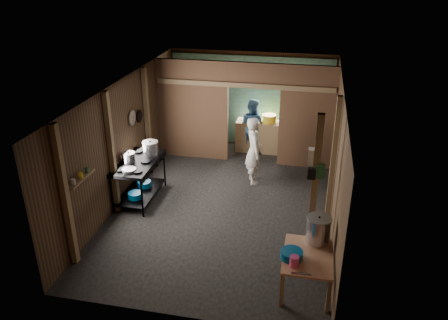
% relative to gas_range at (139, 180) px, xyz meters
% --- Properties ---
extents(floor, '(4.50, 7.00, 0.00)m').
position_rel_gas_range_xyz_m(floor, '(1.88, 0.25, -0.46)').
color(floor, black).
rests_on(floor, ground).
extents(ceiling, '(4.50, 7.00, 0.00)m').
position_rel_gas_range_xyz_m(ceiling, '(1.88, 0.25, 2.14)').
color(ceiling, black).
rests_on(ceiling, ground).
extents(wall_back, '(4.50, 0.00, 2.60)m').
position_rel_gas_range_xyz_m(wall_back, '(1.88, 3.75, 0.84)').
color(wall_back, '#4F391E').
rests_on(wall_back, ground).
extents(wall_front, '(4.50, 0.00, 2.60)m').
position_rel_gas_range_xyz_m(wall_front, '(1.88, -3.25, 0.84)').
color(wall_front, '#4F391E').
rests_on(wall_front, ground).
extents(wall_left, '(0.00, 7.00, 2.60)m').
position_rel_gas_range_xyz_m(wall_left, '(-0.37, 0.25, 0.84)').
color(wall_left, '#4F391E').
rests_on(wall_left, ground).
extents(wall_right, '(0.00, 7.00, 2.60)m').
position_rel_gas_range_xyz_m(wall_right, '(4.13, 0.25, 0.84)').
color(wall_right, '#4F391E').
rests_on(wall_right, ground).
extents(partition_left, '(1.85, 0.10, 2.60)m').
position_rel_gas_range_xyz_m(partition_left, '(0.55, 2.45, 0.84)').
color(partition_left, brown).
rests_on(partition_left, floor).
extents(partition_right, '(1.35, 0.10, 2.60)m').
position_rel_gas_range_xyz_m(partition_right, '(3.46, 2.45, 0.84)').
color(partition_right, brown).
rests_on(partition_right, floor).
extents(partition_header, '(1.30, 0.10, 0.60)m').
position_rel_gas_range_xyz_m(partition_header, '(2.13, 2.45, 1.84)').
color(partition_header, brown).
rests_on(partition_header, wall_back).
extents(turquoise_panel, '(4.40, 0.06, 2.50)m').
position_rel_gas_range_xyz_m(turquoise_panel, '(1.88, 3.69, 0.79)').
color(turquoise_panel, '#6CB9B4').
rests_on(turquoise_panel, wall_back).
extents(back_counter, '(1.20, 0.50, 0.85)m').
position_rel_gas_range_xyz_m(back_counter, '(2.18, 3.20, -0.03)').
color(back_counter, olive).
rests_on(back_counter, floor).
extents(wall_clock, '(0.20, 0.03, 0.20)m').
position_rel_gas_range_xyz_m(wall_clock, '(2.13, 3.65, 1.44)').
color(wall_clock, silver).
rests_on(wall_clock, wall_back).
extents(post_left_a, '(0.10, 0.12, 2.60)m').
position_rel_gas_range_xyz_m(post_left_a, '(-0.30, -2.35, 0.84)').
color(post_left_a, olive).
rests_on(post_left_a, floor).
extents(post_left_b, '(0.10, 0.12, 2.60)m').
position_rel_gas_range_xyz_m(post_left_b, '(-0.30, -0.55, 0.84)').
color(post_left_b, olive).
rests_on(post_left_b, floor).
extents(post_left_c, '(0.10, 0.12, 2.60)m').
position_rel_gas_range_xyz_m(post_left_c, '(-0.30, 1.45, 0.84)').
color(post_left_c, olive).
rests_on(post_left_c, floor).
extents(post_right, '(0.10, 0.12, 2.60)m').
position_rel_gas_range_xyz_m(post_right, '(4.06, 0.05, 0.84)').
color(post_right, olive).
rests_on(post_right, floor).
extents(post_free, '(0.12, 0.12, 2.60)m').
position_rel_gas_range_xyz_m(post_free, '(3.73, -1.05, 0.84)').
color(post_free, olive).
rests_on(post_free, floor).
extents(cross_beam, '(4.40, 0.12, 0.12)m').
position_rel_gas_range_xyz_m(cross_beam, '(1.88, 2.40, 1.59)').
color(cross_beam, olive).
rests_on(cross_beam, wall_left).
extents(pan_lid_big, '(0.03, 0.34, 0.34)m').
position_rel_gas_range_xyz_m(pan_lid_big, '(-0.33, 0.65, 1.19)').
color(pan_lid_big, '#949494').
rests_on(pan_lid_big, wall_left).
extents(pan_lid_small, '(0.03, 0.30, 0.30)m').
position_rel_gas_range_xyz_m(pan_lid_small, '(-0.33, 1.05, 1.09)').
color(pan_lid_small, black).
rests_on(pan_lid_small, wall_left).
extents(wall_shelf, '(0.14, 0.80, 0.03)m').
position_rel_gas_range_xyz_m(wall_shelf, '(-0.27, -1.85, 0.94)').
color(wall_shelf, olive).
rests_on(wall_shelf, wall_left).
extents(jar_white, '(0.07, 0.07, 0.10)m').
position_rel_gas_range_xyz_m(jar_white, '(-0.27, -2.10, 1.01)').
color(jar_white, silver).
rests_on(jar_white, wall_shelf).
extents(jar_yellow, '(0.08, 0.08, 0.10)m').
position_rel_gas_range_xyz_m(jar_yellow, '(-0.27, -1.85, 1.01)').
color(jar_yellow, yellow).
rests_on(jar_yellow, wall_shelf).
extents(jar_green, '(0.06, 0.06, 0.10)m').
position_rel_gas_range_xyz_m(jar_green, '(-0.27, -1.63, 1.01)').
color(jar_green, '#285F34').
rests_on(jar_green, wall_shelf).
extents(bag_white, '(0.22, 0.15, 0.32)m').
position_rel_gas_range_xyz_m(bag_white, '(3.68, -0.97, 1.32)').
color(bag_white, silver).
rests_on(bag_white, post_free).
extents(bag_green, '(0.16, 0.12, 0.24)m').
position_rel_gas_range_xyz_m(bag_green, '(3.80, -1.11, 1.14)').
color(bag_green, '#285F34').
rests_on(bag_green, post_free).
extents(bag_black, '(0.14, 0.10, 0.20)m').
position_rel_gas_range_xyz_m(bag_black, '(3.66, -1.13, 1.09)').
color(bag_black, black).
rests_on(bag_black, post_free).
extents(gas_range, '(0.79, 1.54, 0.91)m').
position_rel_gas_range_xyz_m(gas_range, '(0.00, 0.00, 0.00)').
color(gas_range, black).
rests_on(gas_range, floor).
extents(prep_table, '(0.78, 1.07, 0.63)m').
position_rel_gas_range_xyz_m(prep_table, '(3.71, -2.20, -0.14)').
color(prep_table, tan).
rests_on(prep_table, floor).
extents(stove_pot_large, '(0.37, 0.37, 0.35)m').
position_rel_gas_range_xyz_m(stove_pot_large, '(0.17, 0.35, 0.61)').
color(stove_pot_large, '#B5B5BE').
rests_on(stove_pot_large, gas_range).
extents(stove_pot_med, '(0.36, 0.36, 0.24)m').
position_rel_gas_range_xyz_m(stove_pot_med, '(-0.17, -0.06, 0.55)').
color(stove_pot_med, '#B5B5BE').
rests_on(stove_pot_med, gas_range).
extents(frying_pan, '(0.31, 0.52, 0.07)m').
position_rel_gas_range_xyz_m(frying_pan, '(0.00, -0.47, 0.48)').
color(frying_pan, '#949494').
rests_on(frying_pan, gas_range).
extents(blue_tub_front, '(0.31, 0.31, 0.13)m').
position_rel_gas_range_xyz_m(blue_tub_front, '(0.00, -0.29, -0.22)').
color(blue_tub_front, '#044C83').
rests_on(blue_tub_front, gas_range).
extents(blue_tub_back, '(0.31, 0.31, 0.12)m').
position_rel_gas_range_xyz_m(blue_tub_back, '(0.00, 0.25, -0.22)').
color(blue_tub_back, '#044C83').
rests_on(blue_tub_back, gas_range).
extents(stock_pot, '(0.55, 0.55, 0.48)m').
position_rel_gas_range_xyz_m(stock_pot, '(3.84, -1.79, 0.40)').
color(stock_pot, '#B5B5BE').
rests_on(stock_pot, prep_table).
extents(wash_basin, '(0.36, 0.36, 0.13)m').
position_rel_gas_range_xyz_m(wash_basin, '(3.46, -2.32, 0.24)').
color(wash_basin, '#044C83').
rests_on(wash_basin, prep_table).
extents(pink_bucket, '(0.17, 0.17, 0.17)m').
position_rel_gas_range_xyz_m(pink_bucket, '(3.51, -2.51, 0.26)').
color(pink_bucket, '#DB4381').
rests_on(pink_bucket, prep_table).
extents(knife, '(0.30, 0.05, 0.01)m').
position_rel_gas_range_xyz_m(knife, '(3.62, -2.68, 0.18)').
color(knife, '#B5B5BE').
rests_on(knife, prep_table).
extents(yellow_tub, '(0.38, 0.38, 0.21)m').
position_rel_gas_range_xyz_m(yellow_tub, '(2.45, 3.20, 0.50)').
color(yellow_tub, yellow).
rests_on(yellow_tub, back_counter).
extents(cook, '(0.56, 0.68, 1.61)m').
position_rel_gas_range_xyz_m(cook, '(2.32, 1.32, 0.35)').
color(cook, white).
rests_on(cook, floor).
extents(worker_back, '(0.88, 0.79, 1.49)m').
position_rel_gas_range_xyz_m(worker_back, '(2.00, 3.11, 0.29)').
color(worker_back, teal).
rests_on(worker_back, floor).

